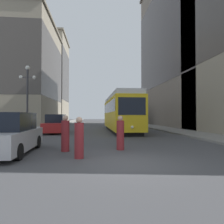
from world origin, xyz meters
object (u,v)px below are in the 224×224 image
parked_car_left_mid (56,124)px  pedestrian_on_sidewalk (79,139)px  transit_bus (127,115)px  parked_car_left_near (10,134)px  streetcar (120,112)px  pedestrian_crossing_near (65,135)px  pedestrian_crossing_far (120,134)px  lamp_post_left_near (27,89)px

parked_car_left_mid → pedestrian_on_sidewalk: size_ratio=2.98×
transit_bus → parked_car_left_near: transit_bus is taller
streetcar → pedestrian_crossing_near: streetcar is taller
streetcar → pedestrian_crossing_far: streetcar is taller
streetcar → pedestrian_crossing_far: 12.41m
transit_bus → streetcar: bearing=-101.9°
parked_car_left_near → parked_car_left_mid: 10.78m
parked_car_left_mid → pedestrian_crossing_far: (5.02, -10.28, -0.06)m
streetcar → parked_car_left_mid: 7.04m
parked_car_left_mid → lamp_post_left_near: 4.45m
parked_car_left_mid → lamp_post_left_near: (-1.90, -2.57, 3.09)m
pedestrian_crossing_far → pedestrian_crossing_near: bearing=-48.8°
parked_car_left_mid → transit_bus: bearing=60.6°
transit_bus → pedestrian_crossing_far: size_ratio=7.19×
streetcar → parked_car_left_near: streetcar is taller
transit_bus → parked_car_left_mid: (-10.23, -19.05, -1.10)m
lamp_post_left_near → transit_bus: bearing=60.7°
transit_bus → parked_car_left_near: bearing=-108.9°
parked_car_left_near → parked_car_left_mid: (0.00, 10.78, 0.00)m
parked_car_left_near → lamp_post_left_near: 8.97m
transit_bus → pedestrian_crossing_near: size_ratio=7.14×
transit_bus → lamp_post_left_near: bearing=-119.3°
transit_bus → parked_car_left_near: (-10.23, -29.82, -1.10)m
transit_bus → pedestrian_on_sidewalk: (-7.10, -31.13, -1.19)m
parked_car_left_near → parked_car_left_mid: bearing=88.3°
parked_car_left_mid → pedestrian_crossing_far: 11.44m
pedestrian_crossing_near → pedestrian_crossing_far: (2.64, 0.18, -0.01)m
transit_bus → parked_car_left_near: 31.55m
parked_car_left_mid → lamp_post_left_near: size_ratio=0.84×
parked_car_left_near → lamp_post_left_near: size_ratio=0.81×
parked_car_left_near → pedestrian_on_sidewalk: parked_car_left_near is taller
transit_bus → pedestrian_crossing_near: 30.56m
pedestrian_crossing_near → lamp_post_left_near: lamp_post_left_near is taller
parked_car_left_near → streetcar: bearing=60.7°
pedestrian_on_sidewalk → lamp_post_left_near: size_ratio=0.28×
streetcar → parked_car_left_mid: size_ratio=2.72×
parked_car_left_mid → pedestrian_crossing_far: size_ratio=2.89×
transit_bus → parked_car_left_near: size_ratio=2.56×
pedestrian_on_sidewalk → parked_car_left_near: bearing=-79.7°
streetcar → pedestrian_on_sidewalk: bearing=-104.7°
parked_car_left_near → pedestrian_crossing_far: size_ratio=2.81×
parked_car_left_mid → pedestrian_crossing_near: 10.73m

